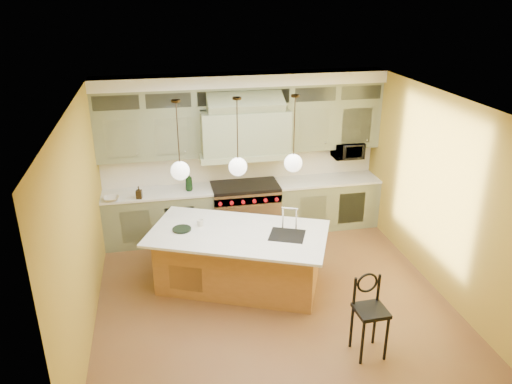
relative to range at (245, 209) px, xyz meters
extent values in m
plane|color=brown|center=(0.00, -2.14, -0.49)|extent=(5.00, 5.00, 0.00)
plane|color=white|center=(0.00, -2.14, 2.41)|extent=(5.00, 5.00, 0.00)
plane|color=#AD8E2F|center=(0.00, 0.36, 0.96)|extent=(5.00, 0.00, 5.00)
plane|color=#AD8E2F|center=(0.00, -4.64, 0.96)|extent=(5.00, 0.00, 5.00)
plane|color=#AD8E2F|center=(-2.50, -2.14, 0.96)|extent=(0.00, 5.00, 5.00)
plane|color=#AD8E2F|center=(2.50, -2.14, 0.96)|extent=(0.00, 5.00, 5.00)
cube|color=gray|center=(-1.55, 0.03, -0.04)|extent=(1.90, 0.65, 0.90)
cube|color=gray|center=(1.55, 0.03, -0.04)|extent=(1.90, 0.65, 0.90)
cube|color=white|center=(-1.55, 0.03, 0.43)|extent=(1.90, 0.68, 0.04)
cube|color=white|center=(1.55, 0.03, 0.43)|extent=(1.90, 0.68, 0.04)
cube|color=white|center=(0.00, 0.34, 0.73)|extent=(5.00, 0.04, 0.56)
cube|color=gray|center=(-1.62, 0.18, 1.44)|extent=(1.75, 0.35, 0.85)
cube|color=gray|center=(1.62, 0.18, 1.44)|extent=(1.75, 0.35, 0.85)
cube|color=gray|center=(0.00, 0.01, 1.46)|extent=(1.50, 0.70, 0.75)
cube|color=gray|center=(0.00, 0.01, 1.06)|extent=(1.60, 0.76, 0.10)
cube|color=#333833|center=(0.00, 0.18, 2.04)|extent=(5.00, 0.35, 0.35)
cube|color=white|center=(0.00, 0.16, 2.31)|extent=(5.00, 0.47, 0.20)
cube|color=silver|center=(0.00, 0.01, -0.04)|extent=(1.20, 0.70, 0.90)
cube|color=black|center=(0.00, 0.01, 0.44)|extent=(1.20, 0.70, 0.06)
cube|color=silver|center=(0.00, -0.31, 0.29)|extent=(1.20, 0.06, 0.14)
cube|color=#966335|center=(-0.40, -1.69, -0.05)|extent=(2.57, 1.93, 0.88)
cube|color=white|center=(-0.42, -1.74, 0.41)|extent=(2.90, 2.26, 0.04)
cube|color=black|center=(0.26, -1.98, 0.41)|extent=(0.63, 0.60, 0.05)
cylinder|color=black|center=(0.75, -3.71, -0.18)|extent=(0.04, 0.04, 0.61)
cylinder|color=black|center=(1.06, -3.70, -0.18)|extent=(0.04, 0.04, 0.61)
cylinder|color=black|center=(0.74, -3.39, -0.18)|extent=(0.04, 0.04, 0.61)
cylinder|color=black|center=(1.05, -3.38, -0.18)|extent=(0.04, 0.04, 0.61)
cube|color=black|center=(0.90, -3.54, 0.15)|extent=(0.39, 0.39, 0.05)
torus|color=black|center=(0.89, -3.39, 0.44)|extent=(0.27, 0.04, 0.27)
imported|color=black|center=(1.95, 0.11, 0.96)|extent=(0.54, 0.37, 0.30)
imported|color=black|center=(-1.00, -0.03, 0.62)|extent=(0.13, 0.13, 0.33)
imported|color=black|center=(-1.85, -0.22, 0.56)|extent=(0.11, 0.11, 0.22)
imported|color=silver|center=(-2.30, -0.22, 0.49)|extent=(0.28, 0.28, 0.06)
imported|color=white|center=(-0.94, -1.41, 0.48)|extent=(0.11, 0.11, 0.10)
cylinder|color=#2D2319|center=(-1.20, -1.69, 2.39)|extent=(0.12, 0.12, 0.03)
cylinder|color=#2D2319|center=(-1.20, -1.69, 1.95)|extent=(0.02, 0.02, 0.93)
sphere|color=white|center=(-1.20, -1.69, 1.43)|extent=(0.26, 0.26, 0.26)
cylinder|color=#2D2319|center=(-0.40, -1.69, 2.39)|extent=(0.12, 0.12, 0.03)
cylinder|color=#2D2319|center=(-0.40, -1.69, 1.95)|extent=(0.02, 0.02, 0.93)
sphere|color=white|center=(-0.40, -1.69, 1.43)|extent=(0.26, 0.26, 0.26)
cylinder|color=#2D2319|center=(0.40, -1.69, 2.39)|extent=(0.12, 0.12, 0.03)
cylinder|color=#2D2319|center=(0.40, -1.69, 1.95)|extent=(0.02, 0.02, 0.93)
sphere|color=white|center=(0.40, -1.69, 1.43)|extent=(0.26, 0.26, 0.26)
camera|label=1|loc=(-1.46, -8.17, 3.78)|focal=35.00mm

